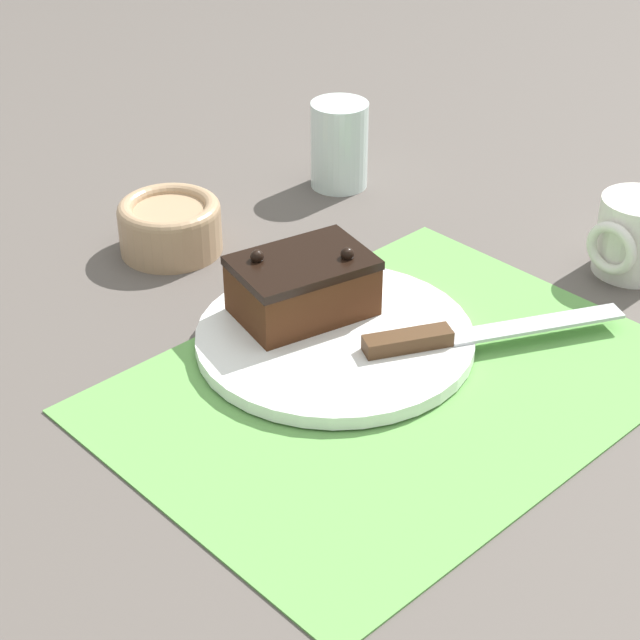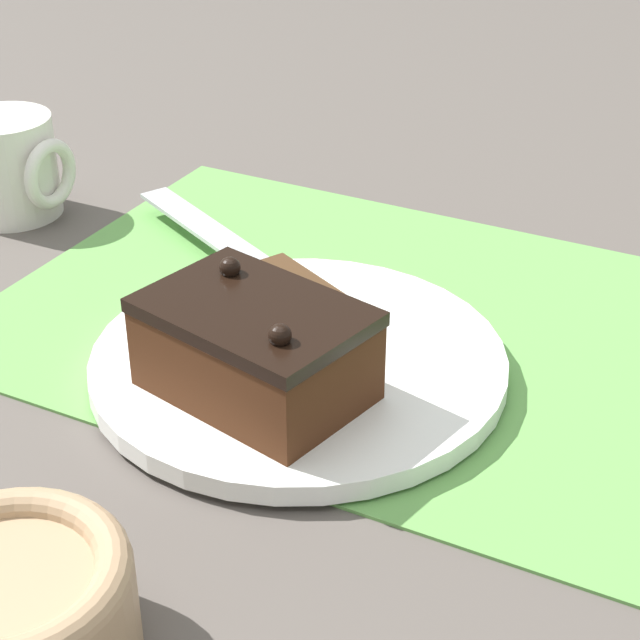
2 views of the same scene
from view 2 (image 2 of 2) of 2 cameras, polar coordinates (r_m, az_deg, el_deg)
ground_plane at (r=0.69m, az=2.21°, el=-0.08°), size 3.00×3.00×0.00m
placemat_woven at (r=0.69m, az=2.22°, el=0.06°), size 0.46×0.34×0.00m
cake_plate at (r=0.63m, az=-1.15°, el=-2.28°), size 0.24×0.24×0.01m
chocolate_cake at (r=0.58m, az=-3.47°, el=-1.52°), size 0.13×0.11×0.06m
serving_knife at (r=0.71m, az=-2.74°, el=2.82°), size 0.22×0.13×0.01m
small_bowl at (r=0.47m, az=-16.22°, el=-14.55°), size 0.10×0.10×0.05m
coffee_mug at (r=0.85m, az=-16.21°, el=7.86°), size 0.08×0.07×0.08m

